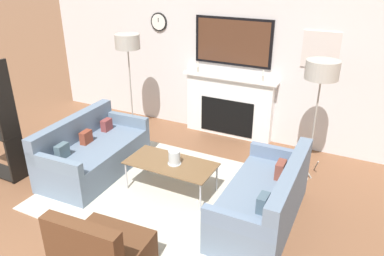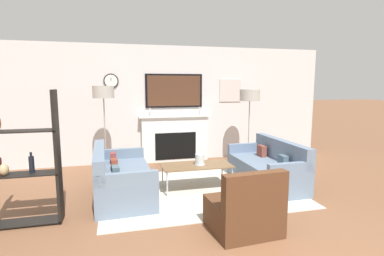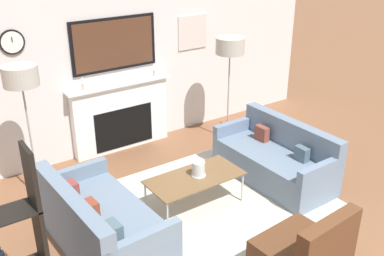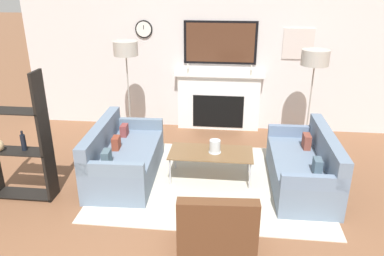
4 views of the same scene
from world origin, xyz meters
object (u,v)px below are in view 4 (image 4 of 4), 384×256
object	(u,v)px
floor_lamp_left	(126,50)
shelf_unit	(14,140)
floor_lamp_right	(315,59)
coffee_table	(211,154)
armchair	(216,234)
couch_right	(304,168)
hurricane_candle	(215,147)
couch_left	(123,159)

from	to	relation	value
floor_lamp_left	shelf_unit	world-z (taller)	floor_lamp_left
floor_lamp_right	shelf_unit	world-z (taller)	shelf_unit
coffee_table	floor_lamp_right	distance (m)	2.35
armchair	floor_lamp_right	size ratio (longest dim) A/B	0.49
floor_lamp_right	shelf_unit	distance (m)	4.63
armchair	coffee_table	world-z (taller)	armchair
coffee_table	floor_lamp_right	world-z (taller)	floor_lamp_right
floor_lamp_left	floor_lamp_right	bearing A→B (deg)	0.00
couch_right	shelf_unit	xyz separation A→B (m)	(-3.82, -0.68, 0.54)
floor_lamp_left	coffee_table	bearing A→B (deg)	-40.27
couch_right	coffee_table	bearing A→B (deg)	176.94
floor_lamp_right	coffee_table	bearing A→B (deg)	-140.22
hurricane_candle	floor_lamp_left	distance (m)	2.36
floor_lamp_left	floor_lamp_right	size ratio (longest dim) A/B	1.05
armchair	floor_lamp_right	world-z (taller)	floor_lamp_right
couch_right	floor_lamp_right	bearing A→B (deg)	79.44
hurricane_candle	floor_lamp_right	bearing A→B (deg)	40.75
coffee_table	floor_lamp_left	world-z (taller)	floor_lamp_left
armchair	floor_lamp_right	bearing A→B (deg)	64.47
coffee_table	floor_lamp_left	xyz separation A→B (m)	(-1.55, 1.31, 1.23)
couch_right	coffee_table	distance (m)	1.33
floor_lamp_left	shelf_unit	distance (m)	2.41
coffee_table	floor_lamp_right	bearing A→B (deg)	39.78
armchair	coffee_table	distance (m)	1.66
floor_lamp_left	floor_lamp_right	world-z (taller)	floor_lamp_left
hurricane_candle	shelf_unit	world-z (taller)	shelf_unit
coffee_table	floor_lamp_left	bearing A→B (deg)	139.73
couch_left	floor_lamp_right	xyz separation A→B (m)	(2.87, 1.39, 1.26)
armchair	floor_lamp_left	size ratio (longest dim) A/B	0.46
hurricane_candle	shelf_unit	distance (m)	2.68
couch_right	coffee_table	world-z (taller)	couch_right
armchair	hurricane_candle	xyz separation A→B (m)	(-0.11, 1.64, 0.25)
hurricane_candle	shelf_unit	bearing A→B (deg)	-163.64
floor_lamp_left	floor_lamp_right	distance (m)	3.13
couch_left	couch_right	distance (m)	2.61
armchair	hurricane_candle	size ratio (longest dim) A/B	4.36
couch_right	hurricane_candle	distance (m)	1.29
couch_left	shelf_unit	xyz separation A→B (m)	(-1.21, -0.67, 0.54)
hurricane_candle	coffee_table	bearing A→B (deg)	-178.06
coffee_table	hurricane_candle	size ratio (longest dim) A/B	6.31
coffee_table	couch_right	bearing A→B (deg)	-3.06
floor_lamp_right	couch_left	bearing A→B (deg)	-154.19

